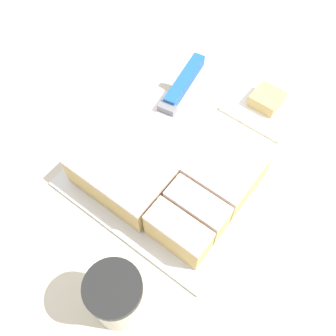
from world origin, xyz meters
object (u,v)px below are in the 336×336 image
(cake_board, at_px, (168,178))
(cake, at_px, (168,166))
(coffee_cup, at_px, (117,297))
(brownie, at_px, (267,99))
(knife, at_px, (176,95))

(cake_board, relative_size, cake, 1.19)
(cake, distance_m, coffee_cup, 0.23)
(brownie, bearing_deg, knife, 140.62)
(knife, xyz_separation_m, coffee_cup, (-0.33, -0.14, -0.02))
(cake_board, height_order, knife, knife)
(knife, relative_size, coffee_cup, 2.66)
(cake_board, bearing_deg, cake, 50.00)
(cake, relative_size, brownie, 4.83)
(knife, distance_m, coffee_cup, 0.36)
(cake_board, distance_m, knife, 0.15)
(brownie, bearing_deg, cake_board, 168.31)
(coffee_cup, distance_m, brownie, 0.47)
(knife, relative_size, brownie, 5.43)
(coffee_cup, bearing_deg, knife, 23.41)
(cake, relative_size, coffee_cup, 2.37)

